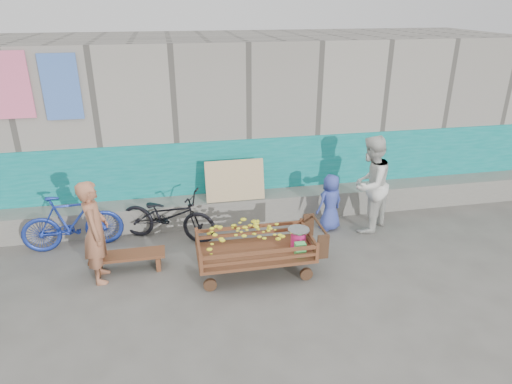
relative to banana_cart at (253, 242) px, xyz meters
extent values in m
plane|color=#52504A|center=(-0.29, -0.58, -0.51)|extent=(80.00, 80.00, 0.00)
cube|color=gray|center=(-0.29, 3.52, 0.99)|extent=(12.00, 3.00, 3.00)
cube|color=#047672|center=(-0.29, 2.01, 0.19)|extent=(12.00, 0.03, 1.40)
cube|color=#65635D|center=(-0.29, 1.77, -0.29)|extent=(12.00, 0.50, 0.45)
cube|color=tan|center=(0.01, 1.64, 0.29)|extent=(1.00, 0.19, 0.68)
cube|color=pink|center=(-3.29, 1.98, 1.94)|extent=(0.55, 0.03, 1.00)
cube|color=#4A74C8|center=(-2.59, 1.98, 1.89)|extent=(0.55, 0.03, 1.00)
cube|color=brown|center=(0.03, 0.00, -0.17)|extent=(1.62, 0.81, 0.05)
cylinder|color=#392715|center=(-0.65, -0.30, -0.42)|extent=(0.18, 0.05, 0.18)
cube|color=brown|center=(-0.75, -0.38, -0.03)|extent=(0.05, 0.05, 0.25)
cylinder|color=#392715|center=(-0.65, 0.30, -0.42)|extent=(0.18, 0.05, 0.18)
cube|color=brown|center=(-0.75, 0.38, -0.03)|extent=(0.05, 0.05, 0.25)
cylinder|color=#392715|center=(0.71, -0.30, -0.42)|extent=(0.18, 0.05, 0.18)
cube|color=brown|center=(0.81, -0.38, -0.03)|extent=(0.05, 0.05, 0.25)
cylinder|color=#392715|center=(0.71, 0.30, -0.42)|extent=(0.18, 0.05, 0.18)
cube|color=brown|center=(0.81, 0.38, -0.03)|extent=(0.05, 0.05, 0.25)
cube|color=brown|center=(0.03, -0.38, -0.06)|extent=(1.57, 0.04, 0.05)
cube|color=brown|center=(0.03, -0.38, 0.05)|extent=(1.57, 0.04, 0.05)
cube|color=brown|center=(0.03, 0.38, -0.06)|extent=(1.57, 0.04, 0.05)
cube|color=brown|center=(0.03, 0.38, 0.05)|extent=(1.57, 0.04, 0.05)
cube|color=brown|center=(-0.75, 0.00, -0.06)|extent=(0.04, 0.76, 0.05)
cube|color=brown|center=(-0.75, 0.00, 0.05)|extent=(0.04, 0.76, 0.05)
cube|color=brown|center=(0.81, 0.00, -0.06)|extent=(0.04, 0.76, 0.05)
cube|color=brown|center=(0.81, 0.00, 0.05)|extent=(0.04, 0.76, 0.05)
cylinder|color=#392715|center=(0.98, 0.00, 0.16)|extent=(0.04, 0.72, 0.04)
cube|color=#392715|center=(0.91, 0.34, 0.01)|extent=(0.16, 0.04, 0.36)
cube|color=#392715|center=(0.91, -0.33, 0.01)|extent=(0.16, 0.04, 0.36)
ellipsoid|color=yellow|center=(-0.06, 0.00, 0.05)|extent=(1.17, 0.63, 0.40)
cylinder|color=#F92585|center=(0.66, 0.00, -0.03)|extent=(0.22, 0.22, 0.23)
cylinder|color=silver|center=(0.66, 0.00, 0.09)|extent=(0.03, 0.03, 0.05)
cylinder|color=silver|center=(0.66, 0.00, 0.13)|extent=(0.31, 0.31, 0.02)
cube|color=#4DCE5F|center=(0.62, -0.25, -0.04)|extent=(0.14, 0.11, 0.20)
cube|color=brown|center=(-1.75, 0.45, -0.27)|extent=(1.06, 0.32, 0.04)
cube|color=brown|center=(-2.17, 0.45, -0.41)|extent=(0.06, 0.30, 0.21)
cube|color=brown|center=(-1.33, 0.45, -0.41)|extent=(0.06, 0.30, 0.21)
imported|color=#A46547|center=(-2.11, 0.30, 0.23)|extent=(0.39, 0.56, 1.48)
imported|color=silver|center=(2.15, 0.98, 0.31)|extent=(1.01, 0.99, 1.65)
imported|color=#3746A0|center=(1.54, 1.11, -0.02)|extent=(0.56, 0.46, 0.98)
imported|color=black|center=(-1.15, 1.27, -0.09)|extent=(1.70, 1.17, 0.85)
imported|color=#1D349D|center=(-2.61, 1.27, -0.06)|extent=(1.54, 0.56, 0.91)
camera|label=1|loc=(-1.04, -5.48, 3.14)|focal=32.00mm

